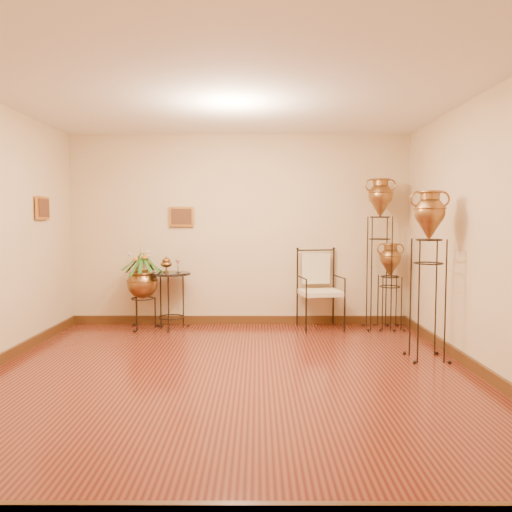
{
  "coord_description": "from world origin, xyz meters",
  "views": [
    {
      "loc": [
        0.27,
        -4.89,
        1.53
      ],
      "look_at": [
        0.25,
        1.3,
        1.1
      ],
      "focal_mm": 35.0,
      "sensor_mm": 36.0,
      "label": 1
    }
  ],
  "objects_px": {
    "amphora_tall": "(379,252)",
    "armchair": "(320,289)",
    "amphora_mid": "(428,274)",
    "planter_urn": "(142,280)",
    "side_table": "(171,299)"
  },
  "relations": [
    {
      "from": "amphora_mid",
      "to": "side_table",
      "type": "height_order",
      "value": "amphora_mid"
    },
    {
      "from": "side_table",
      "to": "amphora_tall",
      "type": "bearing_deg",
      "value": -0.02
    },
    {
      "from": "armchair",
      "to": "side_table",
      "type": "height_order",
      "value": "armchair"
    },
    {
      "from": "amphora_mid",
      "to": "amphora_tall",
      "type": "bearing_deg",
      "value": 95.62
    },
    {
      "from": "amphora_mid",
      "to": "armchair",
      "type": "xyz_separation_m",
      "value": [
        -0.99,
        1.57,
        -0.39
      ]
    },
    {
      "from": "amphora_tall",
      "to": "armchair",
      "type": "relative_size",
      "value": 1.9
    },
    {
      "from": "amphora_tall",
      "to": "amphora_mid",
      "type": "xyz_separation_m",
      "value": [
        0.15,
        -1.57,
        -0.14
      ]
    },
    {
      "from": "amphora_mid",
      "to": "side_table",
      "type": "xyz_separation_m",
      "value": [
        -3.12,
        1.57,
        -0.53
      ]
    },
    {
      "from": "planter_urn",
      "to": "side_table",
      "type": "bearing_deg",
      "value": 0.14
    },
    {
      "from": "amphora_mid",
      "to": "planter_urn",
      "type": "relative_size",
      "value": 1.5
    },
    {
      "from": "amphora_tall",
      "to": "armchair",
      "type": "bearing_deg",
      "value": 180.0
    },
    {
      "from": "planter_urn",
      "to": "armchair",
      "type": "distance_m",
      "value": 2.54
    },
    {
      "from": "planter_urn",
      "to": "side_table",
      "type": "xyz_separation_m",
      "value": [
        0.4,
        0.0,
        -0.28
      ]
    },
    {
      "from": "amphora_tall",
      "to": "amphora_mid",
      "type": "bearing_deg",
      "value": -84.38
    },
    {
      "from": "planter_urn",
      "to": "amphora_tall",
      "type": "bearing_deg",
      "value": 0.0
    }
  ]
}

